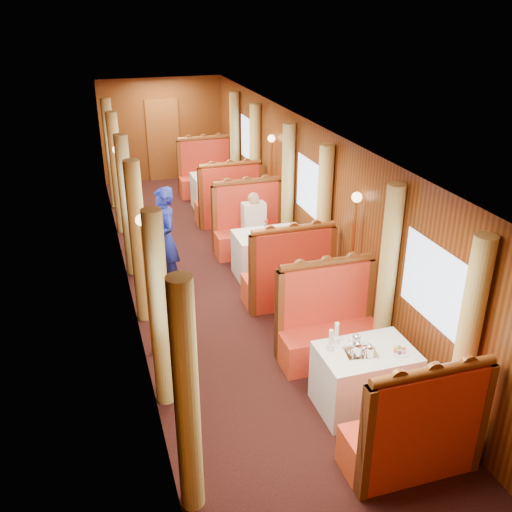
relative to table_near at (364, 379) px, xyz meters
name	(u,v)px	position (x,y,z in m)	size (l,w,h in m)	color
floor	(224,281)	(-0.75, 3.50, -0.38)	(3.00, 12.00, 0.01)	black
ceiling	(220,129)	(-0.75, 3.50, 2.12)	(3.00, 12.00, 0.01)	silver
wall_far	(163,130)	(-0.75, 9.50, 0.88)	(3.00, 2.50, 0.01)	brown
wall_left	(124,220)	(-2.25, 3.50, 0.88)	(12.00, 2.50, 0.01)	brown
wall_right	(311,200)	(0.75, 3.50, 0.88)	(12.00, 2.50, 0.01)	brown
doorway_far	(164,140)	(-0.75, 9.47, 0.62)	(0.80, 0.04, 2.00)	brown
table_near	(364,379)	(0.00, 0.00, 0.00)	(1.05, 0.72, 0.75)	white
banquette_near_fwd	(413,436)	(0.00, -1.01, 0.05)	(1.30, 0.55, 1.34)	red
banquette_near_aft	(328,329)	(0.00, 1.01, 0.05)	(1.30, 0.55, 1.34)	red
table_mid	(267,255)	(0.00, 3.50, 0.00)	(1.05, 0.72, 0.75)	white
banquette_mid_fwd	(288,279)	(0.00, 2.49, 0.05)	(1.30, 0.55, 1.34)	red
banquette_mid_aft	(250,230)	(0.00, 4.51, 0.05)	(1.30, 0.55, 1.34)	red
table_far	(217,191)	(0.00, 7.00, 0.00)	(1.05, 0.72, 0.75)	white
banquette_far_fwd	(229,204)	(0.00, 5.99, 0.05)	(1.30, 0.55, 1.34)	red
banquette_far_aft	(207,176)	(0.00, 8.01, 0.05)	(1.30, 0.55, 1.34)	red
tea_tray	(361,353)	(-0.09, -0.02, 0.38)	(0.34, 0.26, 0.01)	silver
teapot_left	(358,351)	(-0.16, -0.07, 0.45)	(0.18, 0.14, 0.15)	silver
teapot_right	(369,352)	(-0.04, -0.12, 0.44)	(0.16, 0.12, 0.13)	silver
teapot_back	(356,342)	(-0.09, 0.10, 0.44)	(0.16, 0.12, 0.13)	silver
fruit_plate	(399,351)	(0.31, -0.14, 0.39)	(0.21, 0.21, 0.05)	white
cup_inboard	(331,343)	(-0.39, 0.12, 0.48)	(0.08, 0.08, 0.26)	white
cup_outboard	(336,335)	(-0.27, 0.23, 0.48)	(0.08, 0.08, 0.26)	white
rose_vase_mid	(266,224)	(-0.02, 3.49, 0.55)	(0.06, 0.06, 0.36)	silver
rose_vase_far	(218,167)	(0.02, 6.98, 0.55)	(0.06, 0.06, 0.36)	silver
window_left_near	(158,328)	(-2.24, 0.00, 1.07)	(1.20, 0.90, 0.01)	#97ADCD
curtain_left_near_a	(187,401)	(-2.13, -0.78, 0.80)	(0.22, 0.22, 2.35)	#E4D075
curtain_left_near_b	(159,312)	(-2.13, 0.78, 0.80)	(0.22, 0.22, 2.35)	#E4D075
window_right_near	(434,285)	(0.74, 0.00, 1.07)	(1.20, 0.90, 0.01)	#97ADCD
curtain_right_near_a	(466,347)	(0.63, -0.78, 0.80)	(0.22, 0.22, 2.35)	#E4D075
curtain_right_near_b	(387,278)	(0.63, 0.78, 0.80)	(0.22, 0.22, 2.35)	#E4D075
window_left_mid	(123,207)	(-2.24, 3.50, 1.07)	(1.20, 0.90, 0.01)	#97ADCD
curtain_left_mid_a	(138,243)	(-2.13, 2.72, 0.80)	(0.22, 0.22, 2.35)	#E4D075
curtain_left_mid_b	(127,207)	(-2.13, 4.28, 0.80)	(0.22, 0.22, 2.35)	#E4D075
window_right_mid	(311,188)	(0.74, 3.50, 1.07)	(1.20, 0.90, 0.01)	#97ADCD
curtain_right_mid_a	(323,222)	(0.63, 2.72, 0.80)	(0.22, 0.22, 2.35)	#E4D075
curtain_right_mid_b	(288,191)	(0.63, 4.28, 0.80)	(0.22, 0.22, 2.35)	#E4D075
window_left_far	(107,150)	(-2.24, 7.00, 1.07)	(1.20, 0.90, 0.01)	#97ADCD
curtain_left_far_a	(117,174)	(-2.13, 6.22, 0.80)	(0.22, 0.22, 2.35)	#E4D075
curtain_left_far_b	(111,154)	(-2.13, 7.78, 0.80)	(0.22, 0.22, 2.35)	#E4D075
window_right_far	(249,140)	(0.74, 7.00, 1.07)	(1.20, 0.90, 0.01)	#97ADCD
curtain_right_far_a	(255,162)	(0.63, 6.22, 0.80)	(0.22, 0.22, 2.35)	#E4D075
curtain_right_far_b	(235,145)	(0.63, 7.78, 0.80)	(0.22, 0.22, 2.35)	#E4D075
sconce_left_fore	(145,258)	(-2.15, 1.75, 1.01)	(0.14, 0.14, 1.95)	#BF8C3F
sconce_right_fore	(354,232)	(0.65, 1.75, 1.01)	(0.14, 0.14, 1.95)	#BF8C3F
sconce_left_aft	(119,178)	(-2.15, 5.25, 1.01)	(0.14, 0.14, 1.95)	#BF8C3F
sconce_right_aft	(271,165)	(0.65, 5.25, 1.01)	(0.14, 0.14, 1.95)	#BF8C3F
steward	(165,239)	(-1.65, 3.60, 0.45)	(0.61, 0.40, 1.66)	navy
passenger	(254,219)	(0.00, 4.23, 0.37)	(0.40, 0.44, 0.76)	beige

